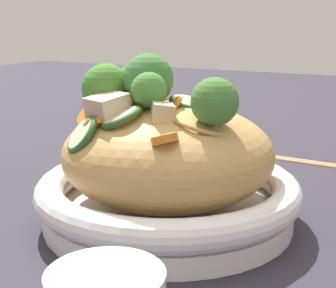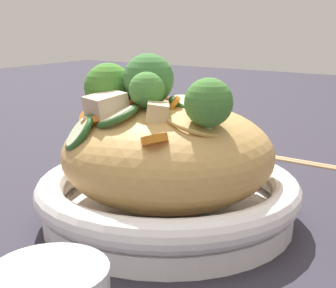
{
  "view_description": "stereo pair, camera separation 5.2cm",
  "coord_description": "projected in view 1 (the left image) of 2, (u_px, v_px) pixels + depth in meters",
  "views": [
    {
      "loc": [
        -0.24,
        0.44,
        0.21
      ],
      "look_at": [
        0.0,
        0.0,
        0.08
      ],
      "focal_mm": 54.57,
      "sensor_mm": 36.0,
      "label": 1
    },
    {
      "loc": [
        -0.28,
        0.42,
        0.21
      ],
      "look_at": [
        0.0,
        0.0,
        0.08
      ],
      "focal_mm": 54.57,
      "sensor_mm": 36.0,
      "label": 2
    }
  ],
  "objects": [
    {
      "name": "ground_plane",
      "position": [
        168.0,
        221.0,
        0.54
      ],
      "size": [
        3.0,
        3.0,
        0.0
      ],
      "primitive_type": "plane",
      "color": "#2C2834"
    },
    {
      "name": "serving_bowl",
      "position": [
        168.0,
        197.0,
        0.53
      ],
      "size": [
        0.27,
        0.27,
        0.05
      ],
      "color": "white",
      "rests_on": "ground_plane"
    },
    {
      "name": "noodle_heap",
      "position": [
        168.0,
        154.0,
        0.52
      ],
      "size": [
        0.22,
        0.22,
        0.11
      ],
      "color": "tan",
      "rests_on": "serving_bowl"
    },
    {
      "name": "broccoli_florets",
      "position": [
        138.0,
        90.0,
        0.52
      ],
      "size": [
        0.2,
        0.13,
        0.09
      ],
      "color": "#90AD75",
      "rests_on": "serving_bowl"
    },
    {
      "name": "carrot_coins",
      "position": [
        141.0,
        117.0,
        0.5
      ],
      "size": [
        0.14,
        0.18,
        0.04
      ],
      "color": "orange",
      "rests_on": "serving_bowl"
    },
    {
      "name": "zucchini_slices",
      "position": [
        123.0,
        120.0,
        0.48
      ],
      "size": [
        0.11,
        0.13,
        0.05
      ],
      "color": "beige",
      "rests_on": "serving_bowl"
    },
    {
      "name": "chicken_chunks",
      "position": [
        120.0,
        111.0,
        0.48
      ],
      "size": [
        0.09,
        0.05,
        0.04
      ],
      "color": "#D0B090",
      "rests_on": "serving_bowl"
    },
    {
      "name": "chopsticks_pair",
      "position": [
        312.0,
        161.0,
        0.75
      ],
      "size": [
        0.22,
        0.03,
        0.01
      ],
      "color": "tan",
      "rests_on": "ground_plane"
    }
  ]
}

